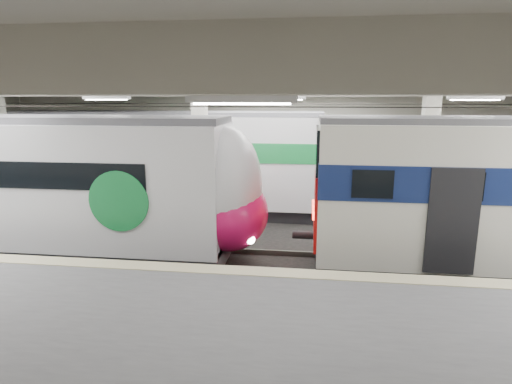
# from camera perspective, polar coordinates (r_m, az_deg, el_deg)

# --- Properties ---
(station_hall) EXTENTS (36.00, 24.00, 5.75)m
(station_hall) POSITION_cam_1_polar(r_m,az_deg,el_deg) (10.70, 1.85, 3.23)
(station_hall) COLOR black
(station_hall) RESTS_ON ground
(modern_emu) EXTENTS (13.66, 2.82, 4.41)m
(modern_emu) POSITION_cam_1_polar(r_m,az_deg,el_deg) (14.61, -23.58, 0.43)
(modern_emu) COLOR silver
(modern_emu) RESTS_ON ground
(far_train) EXTENTS (13.69, 2.86, 4.38)m
(far_train) POSITION_cam_1_polar(r_m,az_deg,el_deg) (19.03, -12.20, 4.09)
(far_train) COLOR silver
(far_train) RESTS_ON ground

